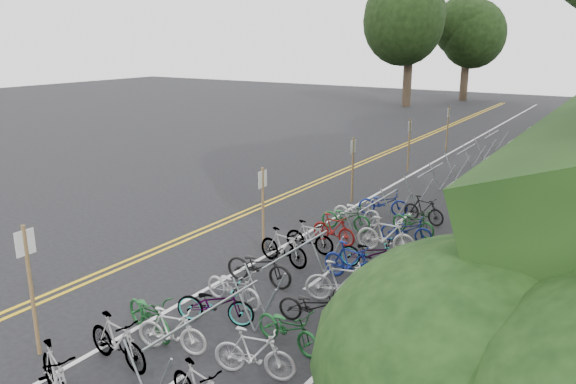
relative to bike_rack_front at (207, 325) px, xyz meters
name	(u,v)px	position (x,y,z in m)	size (l,w,h in m)	color
ground	(120,309)	(-3.28, 0.71, -0.87)	(120.00, 120.00, 0.00)	black
road_markings	(342,207)	(-2.65, 10.81, -0.86)	(7.47, 80.00, 0.01)	gold
red_curb	(494,215)	(2.42, 12.71, -0.82)	(0.25, 28.00, 0.10)	maroon
bike_rack_front	(207,325)	(0.00, 0.00, 0.00)	(1.14, 3.24, 1.17)	gray
bike_racks_rest	(430,177)	(-0.28, 13.71, -0.01)	(1.14, 23.00, 1.17)	gray
signpost_near	(30,283)	(-3.15, -1.49, 0.68)	(0.08, 0.40, 2.72)	brown
signposts_rest	(384,152)	(-2.68, 14.71, 0.56)	(0.08, 18.40, 2.50)	brown
bike_front	(149,314)	(-1.87, 0.29, -0.41)	(1.73, 0.60, 0.91)	#144C1E
bike_valet	(306,268)	(-0.29, 4.15, -0.39)	(3.42, 14.99, 1.09)	slate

